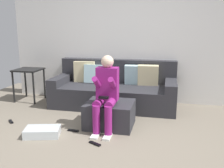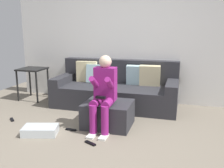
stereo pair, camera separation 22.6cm
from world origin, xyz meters
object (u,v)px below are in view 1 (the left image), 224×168
(side_table, at_px, (29,74))
(person_seated, at_px, (106,91))
(storage_bin, at_px, (42,132))
(remote_by_storage_bin, at_px, (73,131))
(remote_under_side_table, at_px, (11,122))
(remote_near_ottoman, at_px, (95,144))
(ottoman, at_px, (110,114))
(couch_sectional, at_px, (114,90))

(side_table, bearing_deg, person_seated, -31.41)
(side_table, bearing_deg, storage_bin, -54.98)
(storage_bin, bearing_deg, remote_by_storage_bin, 34.45)
(person_seated, relative_size, remote_by_storage_bin, 6.77)
(storage_bin, height_order, remote_under_side_table, storage_bin)
(remote_by_storage_bin, relative_size, remote_under_side_table, 1.05)
(remote_by_storage_bin, bearing_deg, remote_near_ottoman, -34.49)
(ottoman, bearing_deg, remote_near_ottoman, -93.84)
(person_seated, xyz_separation_m, storage_bin, (-0.82, -0.41, -0.54))
(couch_sectional, height_order, remote_under_side_table, couch_sectional)
(remote_near_ottoman, height_order, remote_by_storage_bin, same)
(side_table, xyz_separation_m, remote_near_ottoman, (1.91, -1.69, -0.54))
(couch_sectional, relative_size, person_seated, 2.11)
(person_seated, height_order, side_table, person_seated)
(couch_sectional, distance_m, storage_bin, 1.80)
(person_seated, relative_size, storage_bin, 2.30)
(person_seated, xyz_separation_m, remote_near_ottoman, (-0.03, -0.50, -0.59))
(couch_sectional, bearing_deg, side_table, -178.28)
(storage_bin, distance_m, remote_near_ottoman, 0.81)
(storage_bin, bearing_deg, remote_near_ottoman, -6.89)
(storage_bin, distance_m, remote_by_storage_bin, 0.44)
(remote_under_side_table, bearing_deg, person_seated, 45.17)
(storage_bin, distance_m, remote_under_side_table, 0.84)
(ottoman, distance_m, storage_bin, 1.03)
(side_table, bearing_deg, ottoman, -27.40)
(couch_sectional, relative_size, remote_by_storage_bin, 14.29)
(ottoman, xyz_separation_m, remote_under_side_table, (-1.60, -0.21, -0.18))
(ottoman, height_order, remote_near_ottoman, ottoman)
(couch_sectional, relative_size, remote_near_ottoman, 12.82)
(remote_by_storage_bin, bearing_deg, couch_sectional, 80.62)
(ottoman, distance_m, person_seated, 0.44)
(remote_near_ottoman, bearing_deg, storage_bin, -159.51)
(ottoman, xyz_separation_m, person_seated, (-0.02, -0.17, 0.41))
(ottoman, xyz_separation_m, remote_near_ottoman, (-0.05, -0.67, -0.18))
(ottoman, bearing_deg, person_seated, -96.69)
(side_table, bearing_deg, remote_by_storage_bin, -42.32)
(couch_sectional, distance_m, ottoman, 1.09)
(remote_near_ottoman, xyz_separation_m, remote_under_side_table, (-1.55, 0.47, 0.00))
(person_seated, distance_m, storage_bin, 1.07)
(remote_under_side_table, bearing_deg, storage_bin, 17.66)
(ottoman, bearing_deg, storage_bin, -145.65)
(ottoman, xyz_separation_m, remote_by_storage_bin, (-0.48, -0.33, -0.18))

